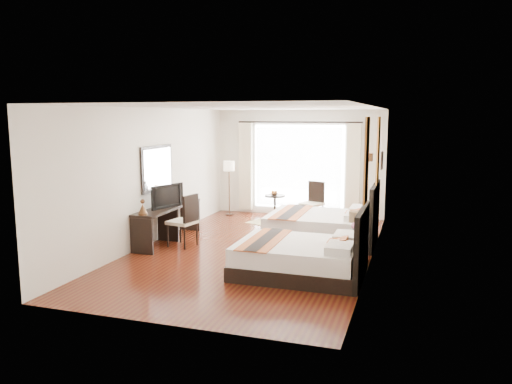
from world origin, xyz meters
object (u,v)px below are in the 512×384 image
(console_desk, at_px, (168,223))
(vase, at_px, (354,233))
(bed_near, at_px, (304,257))
(nightstand, at_px, (356,248))
(desk_chair, at_px, (183,230))
(fruit_bowl, at_px, (274,194))
(television, at_px, (165,196))
(window_chair, at_px, (312,210))
(floor_lamp, at_px, (229,170))
(bed_far, at_px, (325,226))
(table_lamp, at_px, (356,218))
(side_table, at_px, (275,207))

(console_desk, bearing_deg, vase, -6.43)
(bed_near, bearing_deg, nightstand, 54.07)
(desk_chair, bearing_deg, fruit_bowl, -96.63)
(television, distance_m, window_chair, 3.91)
(vase, height_order, desk_chair, desk_chair)
(vase, bearing_deg, floor_lamp, 136.88)
(bed_far, height_order, television, bed_far)
(vase, height_order, floor_lamp, floor_lamp)
(console_desk, bearing_deg, window_chair, 47.23)
(table_lamp, xyz_separation_m, television, (-3.94, 0.06, 0.22))
(table_lamp, height_order, vase, table_lamp)
(bed_near, distance_m, side_table, 4.66)
(television, xyz_separation_m, window_chair, (2.52, 2.90, -0.69))
(window_chair, bearing_deg, bed_near, 30.06)
(table_lamp, xyz_separation_m, fruit_bowl, (-2.45, 3.14, -0.14))
(table_lamp, distance_m, desk_chair, 3.49)
(table_lamp, relative_size, floor_lamp, 0.28)
(nightstand, distance_m, fruit_bowl, 4.12)
(side_table, height_order, window_chair, window_chair)
(bed_far, distance_m, side_table, 2.57)
(console_desk, height_order, side_table, console_desk)
(fruit_bowl, xyz_separation_m, window_chair, (1.03, -0.18, -0.33))
(window_chair, bearing_deg, bed_far, 40.19)
(bed_near, height_order, table_lamp, bed_near)
(console_desk, xyz_separation_m, side_table, (1.52, 2.96, -0.07))
(console_desk, relative_size, desk_chair, 2.04)
(nightstand, height_order, table_lamp, table_lamp)
(desk_chair, height_order, fruit_bowl, desk_chair)
(window_chair, bearing_deg, side_table, -81.55)
(vase, height_order, console_desk, console_desk)
(bed_near, bearing_deg, desk_chair, 158.65)
(vase, relative_size, side_table, 0.23)
(window_chair, bearing_deg, television, -20.57)
(bed_near, xyz_separation_m, vase, (0.71, 0.92, 0.26))
(television, bearing_deg, table_lamp, -71.67)
(console_desk, bearing_deg, bed_near, -22.80)
(vase, bearing_deg, bed_near, -127.81)
(vase, relative_size, fruit_bowl, 0.70)
(side_table, distance_m, fruit_bowl, 0.34)
(console_desk, bearing_deg, table_lamp, -3.10)
(bed_near, height_order, side_table, bed_near)
(side_table, bearing_deg, television, -115.67)
(bed_near, height_order, bed_far, bed_far)
(bed_near, bearing_deg, table_lamp, 58.05)
(table_lamp, relative_size, desk_chair, 0.38)
(nightstand, bearing_deg, table_lamp, 103.00)
(table_lamp, distance_m, floor_lamp, 4.98)
(nightstand, xyz_separation_m, vase, (-0.03, -0.11, 0.32))
(bed_near, relative_size, window_chair, 2.06)
(side_table, bearing_deg, desk_chair, -107.43)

